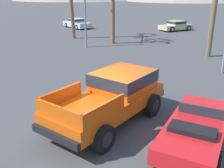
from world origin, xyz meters
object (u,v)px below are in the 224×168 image
Objects in this scene: red_convertible_car at (196,129)px; parked_car_tan at (176,26)px; orange_pickup_truck at (114,94)px; traffic_light_main at (90,1)px; parked_car_silver at (77,23)px.

parked_car_tan reaches higher than red_convertible_car.
red_convertible_car is at bearing 6.94° from orange_pickup_truck.
traffic_light_main is (-4.43, 14.54, 2.74)m from orange_pickup_truck.
traffic_light_main is at bearing 134.48° from orange_pickup_truck.
parked_car_silver is at bearing 137.09° from orange_pickup_truck.
parked_car_silver is 1.04× the size of parked_car_tan.
red_convertible_car is 28.25m from parked_car_silver.
orange_pickup_truck is 26.14m from parked_car_silver.
red_convertible_car is 1.09× the size of parked_car_tan.
orange_pickup_truck is at bearing 133.39° from parked_car_tan.
traffic_light_main is at bearing 66.65° from parked_car_silver.
traffic_light_main is (-7.34, 15.63, 3.33)m from red_convertible_car.
traffic_light_main reaches higher than parked_car_tan.
orange_pickup_truck is 1.24× the size of parked_car_silver.
orange_pickup_truck is 1.18× the size of red_convertible_car.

